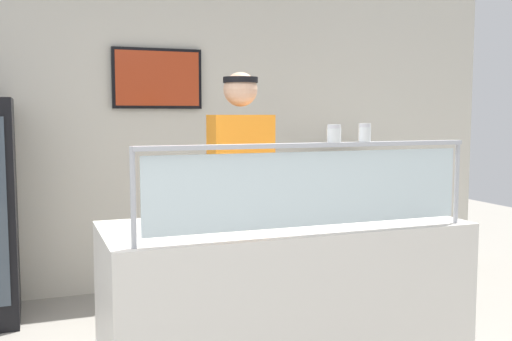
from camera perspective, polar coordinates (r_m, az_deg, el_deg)
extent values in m
cube|color=beige|center=(5.22, -7.44, 3.71)|extent=(6.23, 0.08, 2.70)
cube|color=black|center=(5.12, -9.44, 8.70)|extent=(0.75, 0.04, 0.50)
cube|color=#B23819|center=(5.10, -9.39, 8.71)|extent=(0.70, 0.01, 0.45)
cube|color=silver|center=(3.19, 2.63, -13.41)|extent=(1.83, 0.77, 0.95)
cylinder|color=#B2B5BC|center=(2.50, -11.71, -2.58)|extent=(0.02, 0.02, 0.42)
cylinder|color=#B2B5BC|center=(3.19, 18.70, -1.03)|extent=(0.02, 0.02, 0.42)
cube|color=silver|center=(2.74, 5.39, -1.77)|extent=(1.57, 0.01, 0.34)
cube|color=#B2B5BC|center=(2.73, 5.43, 2.45)|extent=(1.63, 0.06, 0.02)
cylinder|color=#9EA0A8|center=(3.20, 3.68, -4.44)|extent=(0.48, 0.48, 0.01)
cylinder|color=tan|center=(3.20, 3.68, -4.17)|extent=(0.46, 0.46, 0.02)
cylinder|color=#D65B2D|center=(3.20, 3.68, -3.96)|extent=(0.40, 0.40, 0.01)
cube|color=#ADAFB7|center=(3.19, 4.00, -3.90)|extent=(0.13, 0.29, 0.01)
cylinder|color=white|center=(2.77, 7.50, 3.36)|extent=(0.07, 0.07, 0.07)
cylinder|color=white|center=(2.77, 7.50, 3.16)|extent=(0.06, 0.06, 0.04)
cylinder|color=silver|center=(2.77, 7.51, 4.22)|extent=(0.06, 0.06, 0.02)
cylinder|color=white|center=(2.85, 10.38, 3.42)|extent=(0.06, 0.06, 0.07)
cylinder|color=red|center=(2.86, 10.38, 3.21)|extent=(0.05, 0.05, 0.05)
cylinder|color=silver|center=(2.85, 10.40, 4.30)|extent=(0.06, 0.06, 0.02)
cylinder|color=#23232D|center=(3.78, -3.06, -10.36)|extent=(0.13, 0.13, 0.95)
cylinder|color=#23232D|center=(3.85, 0.11, -10.06)|extent=(0.13, 0.13, 0.95)
cube|color=orange|center=(3.68, -1.49, 1.09)|extent=(0.38, 0.21, 0.55)
sphere|color=tan|center=(3.68, -1.50, 7.78)|extent=(0.21, 0.21, 0.21)
cylinder|color=black|center=(3.68, -1.50, 8.68)|extent=(0.21, 0.21, 0.04)
cylinder|color=tan|center=(3.55, 2.43, -0.62)|extent=(0.08, 0.34, 0.08)
cube|color=#B7BABF|center=(5.44, 9.82, -6.19)|extent=(0.70, 0.55, 0.83)
cube|color=silver|center=(5.36, 9.76, -1.64)|extent=(0.45, 0.45, 0.04)
cube|color=silver|center=(5.37, 9.95, -1.15)|extent=(0.47, 0.47, 0.04)
cube|color=silver|center=(5.36, 9.95, -0.67)|extent=(0.47, 0.47, 0.04)
cube|color=silver|center=(5.36, 9.99, -0.19)|extent=(0.45, 0.45, 0.04)
cube|color=silver|center=(5.35, 9.97, 0.28)|extent=(0.46, 0.46, 0.04)
cube|color=silver|center=(5.34, 9.82, 0.76)|extent=(0.45, 0.45, 0.04)
cube|color=silver|center=(5.35, 9.95, 1.24)|extent=(0.46, 0.46, 0.04)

